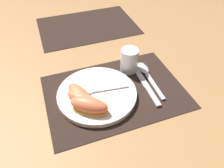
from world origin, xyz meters
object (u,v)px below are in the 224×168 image
object	(u,v)px
fork	(94,90)
citrus_wedge_0	(81,96)
citrus_wedge_2	(89,106)
juice_glass	(129,62)
citrus_wedge_1	(84,100)
plate	(97,94)
knife	(145,84)
spoon	(146,72)

from	to	relation	value
fork	citrus_wedge_0	distance (m)	0.05
citrus_wedge_0	citrus_wedge_2	size ratio (longest dim) A/B	1.11
juice_glass	citrus_wedge_1	xyz separation A→B (m)	(-0.19, -0.12, -0.01)
citrus_wedge_1	citrus_wedge_2	distance (m)	0.03
plate	citrus_wedge_1	size ratio (longest dim) A/B	2.05
citrus_wedge_0	citrus_wedge_1	world-z (taller)	same
plate	citrus_wedge_0	bearing A→B (deg)	-167.36
knife	fork	bearing A→B (deg)	175.53
knife	fork	distance (m)	0.18
fork	knife	bearing A→B (deg)	-4.47
fork	citrus_wedge_2	world-z (taller)	citrus_wedge_2
juice_glass	citrus_wedge_2	world-z (taller)	juice_glass
plate	citrus_wedge_1	world-z (taller)	citrus_wedge_1
plate	citrus_wedge_2	world-z (taller)	citrus_wedge_2
plate	knife	bearing A→B (deg)	-1.23
spoon	fork	distance (m)	0.21
knife	citrus_wedge_0	world-z (taller)	citrus_wedge_0
knife	citrus_wedge_1	size ratio (longest dim) A/B	1.80
spoon	plate	bearing A→B (deg)	-166.66
fork	citrus_wedge_2	xyz separation A→B (m)	(-0.03, -0.07, 0.02)
juice_glass	citrus_wedge_2	bearing A→B (deg)	-141.85
plate	knife	distance (m)	0.17
citrus_wedge_0	citrus_wedge_2	distance (m)	0.05
knife	spoon	size ratio (longest dim) A/B	1.13
knife	citrus_wedge_1	distance (m)	0.22
citrus_wedge_0	citrus_wedge_2	xyz separation A→B (m)	(0.01, -0.05, 0.01)
spoon	citrus_wedge_0	size ratio (longest dim) A/B	1.40
juice_glass	fork	world-z (taller)	juice_glass
fork	citrus_wedge_1	size ratio (longest dim) A/B	1.58
knife	citrus_wedge_2	bearing A→B (deg)	-164.67
plate	juice_glass	size ratio (longest dim) A/B	2.92
plate	fork	size ratio (longest dim) A/B	1.30
spoon	citrus_wedge_0	xyz separation A→B (m)	(-0.25, -0.06, 0.03)
citrus_wedge_1	citrus_wedge_0	bearing A→B (deg)	106.55
juice_glass	knife	bearing A→B (deg)	-76.52
juice_glass	citrus_wedge_2	distance (m)	0.24
spoon	juice_glass	bearing A→B (deg)	141.59
spoon	citrus_wedge_2	world-z (taller)	citrus_wedge_2
juice_glass	knife	distance (m)	0.10
knife	citrus_wedge_1	xyz separation A→B (m)	(-0.22, -0.03, 0.03)
fork	citrus_wedge_0	size ratio (longest dim) A/B	1.39
citrus_wedge_0	knife	bearing A→B (deg)	2.19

